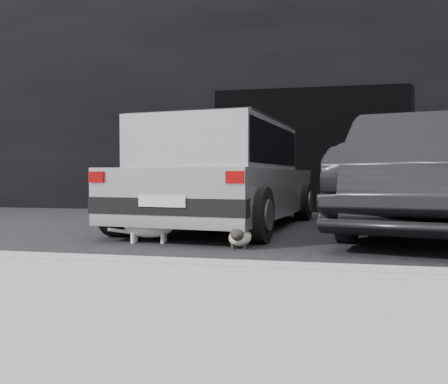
% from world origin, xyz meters
% --- Properties ---
extents(ground, '(80.00, 80.00, 0.00)m').
position_xyz_m(ground, '(0.00, 0.00, 0.00)').
color(ground, black).
rests_on(ground, ground).
extents(building_facade, '(34.00, 4.00, 5.00)m').
position_xyz_m(building_facade, '(1.00, 6.00, 2.50)').
color(building_facade, black).
rests_on(building_facade, ground).
extents(garage_opening, '(4.00, 0.10, 2.60)m').
position_xyz_m(garage_opening, '(1.00, 3.99, 1.30)').
color(garage_opening, black).
rests_on(garage_opening, ground).
extents(curb, '(18.00, 0.25, 0.12)m').
position_xyz_m(curb, '(1.00, -2.60, 0.06)').
color(curb, gray).
rests_on(curb, ground).
extents(sidewalk, '(18.00, 2.20, 0.11)m').
position_xyz_m(sidewalk, '(1.00, -3.80, 0.06)').
color(sidewalk, gray).
rests_on(sidewalk, ground).
extents(silver_hatchback, '(2.52, 4.44, 1.56)m').
position_xyz_m(silver_hatchback, '(-0.14, 0.79, 0.85)').
color(silver_hatchback, '#BABEBF').
rests_on(silver_hatchback, ground).
extents(second_car, '(2.76, 5.26, 1.65)m').
position_xyz_m(second_car, '(2.64, 0.78, 0.82)').
color(second_car, black).
rests_on(second_car, ground).
extents(cat_siamese, '(0.27, 0.73, 0.25)m').
position_xyz_m(cat_siamese, '(0.44, -1.09, 0.11)').
color(cat_siamese, beige).
rests_on(cat_siamese, ground).
extents(cat_white, '(0.86, 0.38, 0.41)m').
position_xyz_m(cat_white, '(-0.60, -0.94, 0.20)').
color(cat_white, silver).
rests_on(cat_white, ground).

